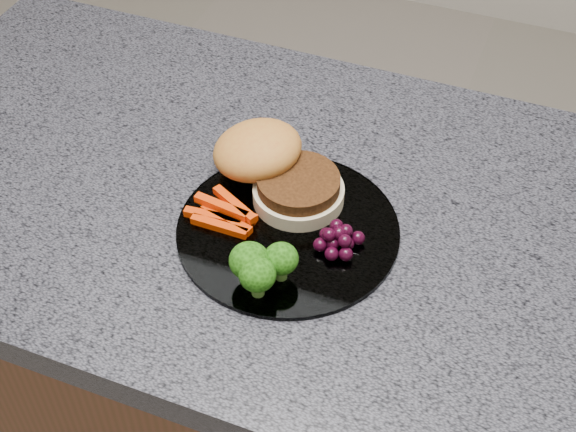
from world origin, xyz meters
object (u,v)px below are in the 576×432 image
(island_cabinet, at_px, (305,411))
(burger, at_px, (272,167))
(plate, at_px, (288,230))
(grape_bunch, at_px, (338,240))

(island_cabinet, height_order, burger, burger)
(plate, height_order, burger, burger)
(island_cabinet, bearing_deg, burger, 162.78)
(grape_bunch, bearing_deg, plate, 173.73)
(plate, xyz_separation_m, grape_bunch, (0.06, -0.01, 0.02))
(burger, relative_size, grape_bunch, 3.82)
(plate, xyz_separation_m, burger, (-0.05, 0.07, 0.03))
(plate, distance_m, grape_bunch, 0.07)
(plate, relative_size, burger, 1.29)
(island_cabinet, distance_m, grape_bunch, 0.49)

